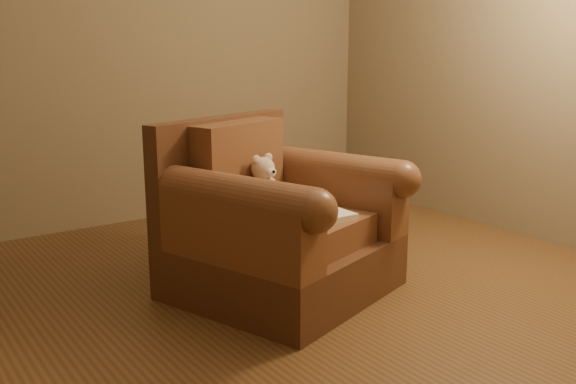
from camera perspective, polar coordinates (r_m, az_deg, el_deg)
floor at (r=3.40m, az=0.91°, el=-9.73°), size 4.00×4.00×0.00m
armchair at (r=3.45m, az=-1.09°, el=-3.09°), size 1.28×1.24×0.92m
teddy_bear at (r=3.47m, az=-1.92°, el=0.38°), size 0.22×0.25×0.30m
guidebook at (r=3.25m, az=2.20°, el=-2.28°), size 0.41×0.25×0.03m
side_table at (r=4.04m, az=5.74°, el=-1.99°), size 0.36×0.36×0.50m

